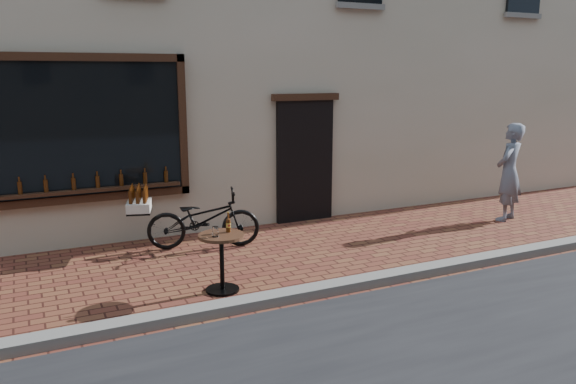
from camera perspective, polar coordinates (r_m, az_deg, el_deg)
name	(u,v)px	position (r m, az deg, el deg)	size (l,w,h in m)	color
ground	(294,307)	(6.70, 0.59, -11.60)	(90.00, 90.00, 0.00)	#5D281E
kerb	(287,296)	(6.85, -0.15, -10.53)	(90.00, 0.25, 0.12)	slate
cargo_bicycle	(201,219)	(8.81, -8.81, -2.70)	(2.07, 1.07, 0.97)	black
bistro_table	(222,251)	(7.03, -6.74, -5.93)	(0.57, 0.57, 0.99)	black
pedestrian	(509,172)	(11.04, 21.54, 1.89)	(0.66, 0.43, 1.80)	slate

